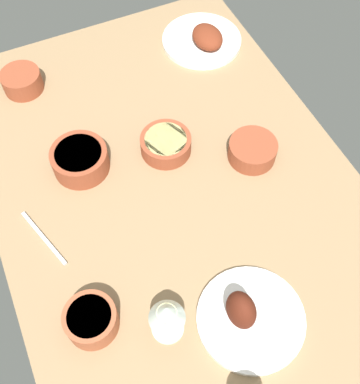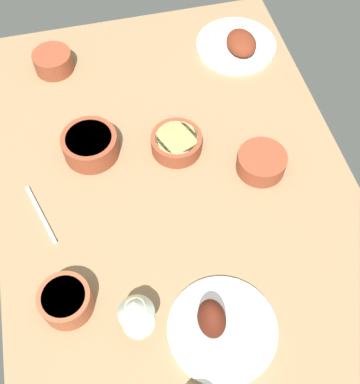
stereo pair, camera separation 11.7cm
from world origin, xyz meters
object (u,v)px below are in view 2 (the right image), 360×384
Objects in this scene: plate_center_main at (219,326)px; plate_far_side at (238,45)px; bowl_soup at (90,145)px; wine_glass at (135,309)px; bowl_pasta at (262,162)px; bowl_sauce at (53,61)px; bowl_potatoes at (177,142)px; bowl_cream at (66,301)px; fork_loose at (41,214)px.

plate_center_main is 0.96× the size of plate_far_side.
wine_glass is (47.69, 3.39, 6.42)cm from bowl_soup.
wine_glass reaches higher than plate_center_main.
plate_center_main is at bearing 20.29° from bowl_soup.
wine_glass reaches higher than bowl_pasta.
bowl_sauce is 47.23cm from bowl_potatoes.
plate_far_side is 1.75× the size of wine_glass.
bowl_sauce is 0.84× the size of bowl_potatoes.
bowl_cream is at bearing -117.41° from wine_glass.
plate_far_side is at bearing 149.04° from wine_glass.
plate_far_side is 44.68cm from bowl_pasta.
bowl_sauce reaches higher than fork_loose.
plate_far_side reaches higher than fork_loose.
bowl_soup is 0.80× the size of fork_loose.
bowl_potatoes is 49.10cm from bowl_cream.
fork_loose is (44.69, -64.13, -1.54)cm from plate_far_side.
plate_center_main reaches higher than bowl_sauce.
wine_glass is (7.40, 14.27, 6.52)cm from bowl_cream.
bowl_sauce is 0.90× the size of bowl_pasta.
plate_center_main is 90.51cm from bowl_sauce.
bowl_cream is (-12.74, -30.49, 0.82)cm from plate_center_main.
bowl_pasta is (15.30, 41.80, -0.62)cm from bowl_soup.
bowl_pasta is 50.74cm from wine_glass.
bowl_soup is at bearing -175.94° from wine_glass.
plate_far_side is 91.57cm from bowl_cream.
bowl_sauce is 68.72cm from bowl_pasta.
bowl_cream is 58.31cm from bowl_pasta.
wine_glass is at bearing 12.32° from fork_loose.
plate_far_side reaches higher than bowl_cream.
bowl_sauce is (-86.68, -26.04, 0.53)cm from plate_center_main.
plate_far_side is at bearing 160.08° from plate_center_main.
wine_glass reaches higher than plate_far_side.
wine_glass is (76.44, -45.86, 7.98)cm from plate_far_side.
bowl_sauce reaches higher than bowl_potatoes.
bowl_potatoes is 0.96× the size of wine_glass.
plate_center_main is 86.99cm from plate_far_side.
bowl_cream is (73.94, -4.45, 0.29)cm from bowl_sauce.
bowl_cream is (69.04, -60.13, 1.47)cm from plate_far_side.
fork_loose is at bearing -170.67° from bowl_cream.
wine_glass is at bearing 62.59° from bowl_cream.
bowl_soup reaches higher than fork_loose.
bowl_pasta is at bearing 115.38° from bowl_cream.
plate_far_side is 89.50cm from wine_glass.
bowl_cream is 24.86cm from fork_loose.
plate_far_side is 78.18cm from fork_loose.
bowl_potatoes is (32.71, -27.11, 0.71)cm from plate_far_side.
bowl_soup is at bearing 164.89° from bowl_cream.
plate_center_main is 1.75× the size of bowl_potatoes.
bowl_soup is (28.75, -49.25, 1.56)cm from plate_far_side.
plate_far_side is 1.36× the size of fork_loose.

